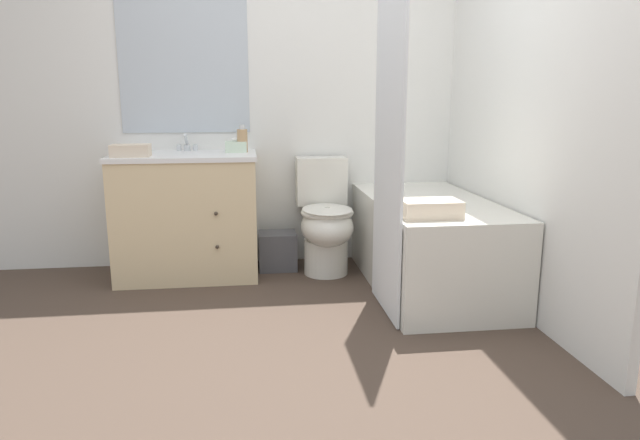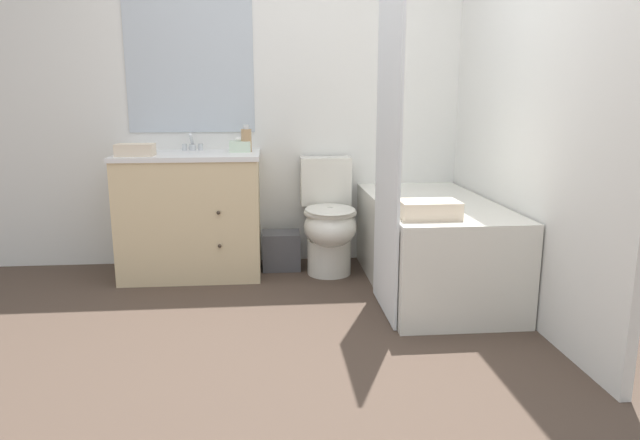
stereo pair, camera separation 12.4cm
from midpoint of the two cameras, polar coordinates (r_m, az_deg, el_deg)
The scene contains 13 objects.
ground_plane at distance 2.72m, azimuth -1.35°, elevation -13.67°, with size 14.00×14.00×0.00m, color #47382D.
wall_back at distance 4.12m, azimuth -4.07°, elevation 13.11°, with size 8.00×0.06×2.50m.
wall_right at distance 3.57m, azimuth 17.10°, elevation 12.74°, with size 0.05×2.65×2.50m.
vanity_cabinet at distance 3.91m, azimuth -14.03°, elevation 0.59°, with size 0.93×0.59×0.82m.
sink_faucet at distance 4.04m, azimuth -14.04°, elevation 7.21°, with size 0.14×0.12×0.12m.
toilet at distance 3.86m, azimuth -0.38°, elevation -0.12°, with size 0.35×0.63×0.77m.
bathtub at distance 3.64m, azimuth 9.85°, elevation -2.30°, with size 0.71×1.45×0.56m.
shower_curtain at distance 3.08m, azimuth 5.72°, elevation 7.54°, with size 0.02×0.59×1.86m.
wastebasket at distance 4.01m, azimuth -5.16°, elevation -3.09°, with size 0.26×0.22×0.26m.
tissue_box at distance 3.89m, azimuth -9.31°, elevation 7.29°, with size 0.14×0.12×0.10m.
soap_dispenser at distance 3.86m, azimuth -8.70°, elevation 7.91°, with size 0.07×0.07×0.18m.
hand_towel_folded at distance 3.76m, azimuth -19.32°, elevation 6.58°, with size 0.23×0.15×0.08m.
bath_towel_folded at distance 3.05m, azimuth 9.81°, elevation 1.12°, with size 0.31×0.20×0.09m.
Camera 1 is at (-0.32, -2.42, 1.19)m, focal length 32.00 mm.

